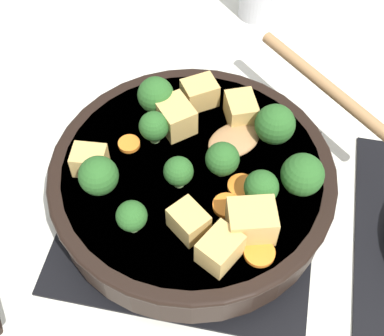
{
  "coord_description": "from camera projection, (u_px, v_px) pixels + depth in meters",
  "views": [
    {
      "loc": [
        0.36,
        0.07,
        0.58
      ],
      "look_at": [
        0.0,
        0.0,
        0.08
      ],
      "focal_mm": 50.0,
      "sensor_mm": 36.0,
      "label": 1
    }
  ],
  "objects": [
    {
      "name": "ground_plane",
      "position": [
        192.0,
        206.0,
        0.68
      ],
      "size": [
        2.4,
        2.4,
        0.0
      ],
      "primitive_type": "plane",
      "color": "silver"
    },
    {
      "name": "front_burner_grate",
      "position": [
        192.0,
        201.0,
        0.67
      ],
      "size": [
        0.31,
        0.31,
        0.03
      ],
      "color": "black",
      "rests_on": "ground_plane"
    },
    {
      "name": "skillet_pan",
      "position": [
        190.0,
        181.0,
        0.64
      ],
      "size": [
        0.4,
        0.44,
        0.06
      ],
      "color": "black",
      "rests_on": "front_burner_grate"
    },
    {
      "name": "wooden_spoon",
      "position": [
        288.0,
        108.0,
        0.66
      ],
      "size": [
        0.24,
        0.24,
        0.02
      ],
      "color": "#A87A4C",
      "rests_on": "skillet_pan"
    },
    {
      "name": "tofu_cube_center_large",
      "position": [
        200.0,
        93.0,
        0.67
      ],
      "size": [
        0.05,
        0.05,
        0.03
      ],
      "primitive_type": "cube",
      "rotation": [
        0.0,
        0.0,
        5.31
      ],
      "color": "tan",
      "rests_on": "skillet_pan"
    },
    {
      "name": "tofu_cube_near_handle",
      "position": [
        241.0,
        110.0,
        0.65
      ],
      "size": [
        0.05,
        0.05,
        0.03
      ],
      "primitive_type": "cube",
      "rotation": [
        0.0,
        0.0,
        0.39
      ],
      "color": "tan",
      "rests_on": "skillet_pan"
    },
    {
      "name": "tofu_cube_east_chunk",
      "position": [
        189.0,
        221.0,
        0.56
      ],
      "size": [
        0.05,
        0.05,
        0.03
      ],
      "primitive_type": "cube",
      "rotation": [
        0.0,
        0.0,
        4.04
      ],
      "color": "tan",
      "rests_on": "skillet_pan"
    },
    {
      "name": "tofu_cube_west_chunk",
      "position": [
        176.0,
        117.0,
        0.64
      ],
      "size": [
        0.06,
        0.06,
        0.04
      ],
      "primitive_type": "cube",
      "rotation": [
        0.0,
        0.0,
        0.71
      ],
      "color": "tan",
      "rests_on": "skillet_pan"
    },
    {
      "name": "tofu_cube_back_piece",
      "position": [
        251.0,
        221.0,
        0.55
      ],
      "size": [
        0.05,
        0.06,
        0.04
      ],
      "primitive_type": "cube",
      "rotation": [
        0.0,
        0.0,
        4.98
      ],
      "color": "tan",
      "rests_on": "skillet_pan"
    },
    {
      "name": "tofu_cube_front_piece",
      "position": [
        90.0,
        160.0,
        0.6
      ],
      "size": [
        0.03,
        0.04,
        0.03
      ],
      "primitive_type": "cube",
      "rotation": [
        0.0,
        0.0,
        4.79
      ],
      "color": "tan",
      "rests_on": "skillet_pan"
    },
    {
      "name": "tofu_cube_mid_small",
      "position": [
        220.0,
        249.0,
        0.54
      ],
      "size": [
        0.05,
        0.05,
        0.03
      ],
      "primitive_type": "cube",
      "rotation": [
        0.0,
        0.0,
        5.78
      ],
      "color": "tan",
      "rests_on": "skillet_pan"
    },
    {
      "name": "broccoli_floret_near_spoon",
      "position": [
        275.0,
        125.0,
        0.62
      ],
      "size": [
        0.05,
        0.05,
        0.05
      ],
      "color": "#709956",
      "rests_on": "skillet_pan"
    },
    {
      "name": "broccoli_floret_center_top",
      "position": [
        178.0,
        172.0,
        0.58
      ],
      "size": [
        0.03,
        0.03,
        0.04
      ],
      "color": "#709956",
      "rests_on": "skillet_pan"
    },
    {
      "name": "broccoli_floret_east_rim",
      "position": [
        156.0,
        95.0,
        0.65
      ],
      "size": [
        0.04,
        0.04,
        0.05
      ],
      "color": "#709956",
      "rests_on": "skillet_pan"
    },
    {
      "name": "broccoli_floret_west_rim",
      "position": [
        302.0,
        175.0,
        0.58
      ],
      "size": [
        0.05,
        0.05,
        0.05
      ],
      "color": "#709956",
      "rests_on": "skillet_pan"
    },
    {
      "name": "broccoli_floret_north_edge",
      "position": [
        132.0,
        216.0,
        0.55
      ],
      "size": [
        0.03,
        0.03,
        0.04
      ],
      "color": "#709956",
      "rests_on": "skillet_pan"
    },
    {
      "name": "broccoli_floret_south_cluster",
      "position": [
        261.0,
        187.0,
        0.57
      ],
      "size": [
        0.04,
        0.04,
        0.05
      ],
      "color": "#709956",
      "rests_on": "skillet_pan"
    },
    {
      "name": "broccoli_floret_mid_floret",
      "position": [
        154.0,
        127.0,
        0.62
      ],
      "size": [
        0.04,
        0.04,
        0.04
      ],
      "color": "#709956",
      "rests_on": "skillet_pan"
    },
    {
      "name": "broccoli_floret_small_inner",
      "position": [
        99.0,
        176.0,
        0.58
      ],
      "size": [
        0.04,
        0.04,
        0.05
      ],
      "color": "#709956",
      "rests_on": "skillet_pan"
    },
    {
      "name": "broccoli_floret_tall_stem",
      "position": [
        222.0,
        162.0,
        0.59
      ],
      "size": [
        0.04,
        0.04,
        0.05
      ],
      "color": "#709956",
      "rests_on": "skillet_pan"
    },
    {
      "name": "carrot_slice_orange_thin",
      "position": [
        227.0,
        205.0,
        0.58
      ],
      "size": [
        0.03,
        0.03,
        0.01
      ],
      "primitive_type": "cylinder",
      "color": "orange",
      "rests_on": "skillet_pan"
    },
    {
      "name": "carrot_slice_near_center",
      "position": [
        242.0,
        186.0,
        0.6
      ],
      "size": [
        0.03,
        0.03,
        0.01
      ],
      "primitive_type": "cylinder",
      "color": "orange",
      "rests_on": "skillet_pan"
    },
    {
      "name": "carrot_slice_edge_slice",
      "position": [
        129.0,
        144.0,
        0.64
      ],
      "size": [
        0.03,
        0.03,
        0.01
      ],
      "primitive_type": "cylinder",
      "color": "orange",
      "rests_on": "skillet_pan"
    },
    {
      "name": "carrot_slice_under_broccoli",
      "position": [
        259.0,
        253.0,
        0.55
      ],
      "size": [
        0.03,
        0.03,
        0.01
      ],
      "primitive_type": "cylinder",
      "color": "orange",
      "rests_on": "skillet_pan"
    }
  ]
}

